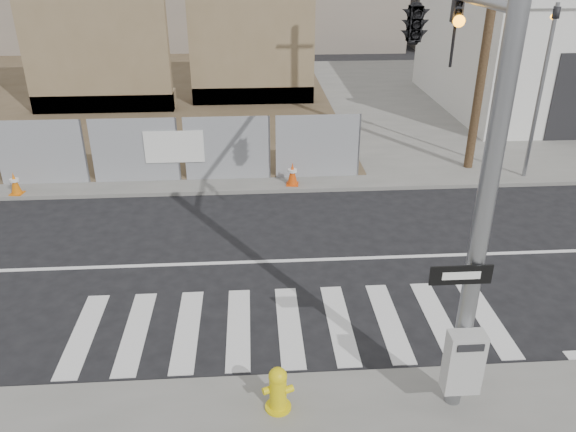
{
  "coord_description": "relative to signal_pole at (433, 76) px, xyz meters",
  "views": [
    {
      "loc": [
        -0.63,
        -11.49,
        6.83
      ],
      "look_at": [
        0.12,
        -0.43,
        1.4
      ],
      "focal_mm": 35.0,
      "sensor_mm": 36.0,
      "label": 1
    }
  ],
  "objects": [
    {
      "name": "ground",
      "position": [
        -2.49,
        2.05,
        -4.78
      ],
      "size": [
        100.0,
        100.0,
        0.0
      ],
      "primitive_type": "plane",
      "color": "black",
      "rests_on": "ground"
    },
    {
      "name": "fire_hydrant",
      "position": [
        -2.83,
        -2.74,
        -4.27
      ],
      "size": [
        0.55,
        0.55,
        0.8
      ],
      "rotation": [
        0.0,
        0.0,
        0.38
      ],
      "color": "yellow",
      "rests_on": "sidewalk_near"
    },
    {
      "name": "utility_pole_right",
      "position": [
        4.01,
        7.55,
        0.42
      ],
      "size": [
        1.6,
        0.28,
        10.0
      ],
      "color": "brown",
      "rests_on": "sidewalk_far"
    },
    {
      "name": "concrete_wall_right",
      "position": [
        -2.99,
        16.13,
        -1.4
      ],
      "size": [
        5.5,
        1.3,
        8.0
      ],
      "color": "#766347",
      "rests_on": "sidewalk_far"
    },
    {
      "name": "traffic_cone_c",
      "position": [
        -10.11,
        6.27,
        -4.33
      ],
      "size": [
        0.4,
        0.4,
        0.68
      ],
      "rotation": [
        0.0,
        0.0,
        -0.14
      ],
      "color": "#D6660B",
      "rests_on": "sidewalk_far"
    },
    {
      "name": "traffic_cone_d",
      "position": [
        -1.92,
        6.42,
        -4.31
      ],
      "size": [
        0.41,
        0.41,
        0.71
      ],
      "rotation": [
        0.0,
        0.0,
        -0.12
      ],
      "color": "#D8460B",
      "rests_on": "sidewalk_far"
    },
    {
      "name": "signal_pole",
      "position": [
        0.0,
        0.0,
        0.0
      ],
      "size": [
        0.96,
        5.87,
        7.0
      ],
      "color": "gray",
      "rests_on": "sidewalk_near"
    },
    {
      "name": "far_signal_pole",
      "position": [
        5.51,
        6.65,
        -1.3
      ],
      "size": [
        0.16,
        0.2,
        5.6
      ],
      "color": "gray",
      "rests_on": "sidewalk_far"
    },
    {
      "name": "sidewalk_far",
      "position": [
        -2.49,
        16.05,
        -4.72
      ],
      "size": [
        50.0,
        20.0,
        0.12
      ],
      "primitive_type": "cube",
      "color": "slate",
      "rests_on": "ground"
    },
    {
      "name": "concrete_wall_left",
      "position": [
        -9.49,
        15.13,
        -1.4
      ],
      "size": [
        6.0,
        1.3,
        8.0
      ],
      "color": "#766347",
      "rests_on": "sidewalk_far"
    }
  ]
}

